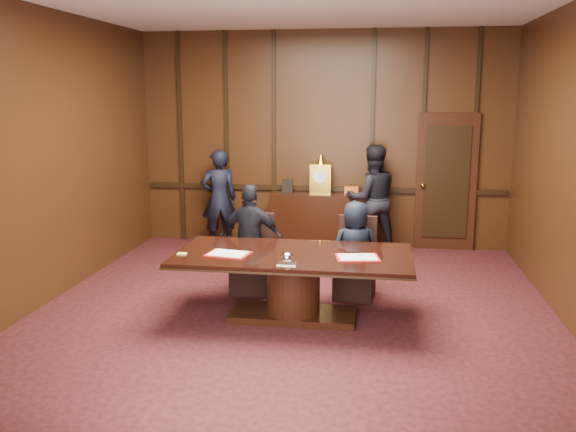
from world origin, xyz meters
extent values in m
plane|color=black|center=(0.00, 0.00, 0.00)|extent=(7.00, 7.00, 0.00)
cube|color=black|center=(0.00, 3.50, 1.75)|extent=(6.00, 0.04, 3.50)
cube|color=black|center=(0.00, -3.50, 1.75)|extent=(6.00, 0.04, 3.50)
cube|color=black|center=(-3.00, 0.00, 1.75)|extent=(0.04, 7.00, 3.50)
cube|color=black|center=(0.00, 3.47, 0.95)|extent=(5.90, 0.05, 0.08)
cube|color=black|center=(2.00, 3.46, 1.10)|extent=(0.95, 0.06, 2.20)
sphere|color=gold|center=(1.63, 3.39, 1.05)|extent=(0.08, 0.08, 0.08)
cube|color=black|center=(0.00, 3.26, 0.45)|extent=(1.60, 0.45, 0.90)
cube|color=black|center=(-0.70, 3.26, 0.03)|extent=(0.12, 0.40, 0.06)
cube|color=black|center=(0.70, 3.26, 0.03)|extent=(0.12, 0.40, 0.06)
cube|color=gold|center=(0.00, 3.26, 1.14)|extent=(0.34, 0.18, 0.48)
cylinder|color=white|center=(0.00, 3.16, 1.20)|extent=(0.22, 0.03, 0.22)
cone|color=gold|center=(0.00, 3.26, 1.46)|extent=(0.14, 0.14, 0.16)
cube|color=black|center=(-0.55, 3.28, 1.01)|extent=(0.18, 0.04, 0.22)
cube|color=#D65619|center=(0.50, 3.28, 0.96)|extent=(0.22, 0.12, 0.12)
cube|color=black|center=(0.02, -0.01, 0.04)|extent=(1.40, 0.60, 0.08)
cylinder|color=black|center=(0.02, -0.01, 0.39)|extent=(0.60, 0.60, 0.62)
cube|color=black|center=(0.02, -0.01, 0.71)|extent=(2.62, 1.32, 0.02)
cube|color=black|center=(0.02, -0.01, 0.73)|extent=(2.60, 1.30, 0.06)
cube|color=#A2140F|center=(-0.67, -0.19, 0.77)|extent=(0.51, 0.40, 0.01)
cube|color=white|center=(-0.67, -0.19, 0.78)|extent=(0.44, 0.34, 0.01)
cube|color=#A2140F|center=(0.74, -0.13, 0.77)|extent=(0.51, 0.41, 0.01)
cube|color=white|center=(0.74, -0.13, 0.78)|extent=(0.44, 0.35, 0.01)
cube|color=white|center=(0.02, -0.46, 0.77)|extent=(0.20, 0.14, 0.01)
ellipsoid|color=white|center=(0.02, -0.46, 0.82)|extent=(0.13, 0.13, 0.10)
cube|color=#D7D069|center=(-1.18, -0.25, 0.77)|extent=(0.10, 0.08, 0.01)
cube|color=black|center=(-0.63, 0.84, 0.23)|extent=(0.51, 0.51, 0.46)
cube|color=black|center=(-0.61, 1.05, 0.72)|extent=(0.48, 0.09, 0.55)
cylinder|color=black|center=(-0.83, 0.64, 0.12)|extent=(0.04, 0.04, 0.23)
cylinder|color=black|center=(-0.43, 1.04, 0.12)|extent=(0.04, 0.04, 0.23)
cube|color=black|center=(0.67, 0.84, 0.23)|extent=(0.52, 0.52, 0.46)
cube|color=black|center=(0.69, 1.04, 0.72)|extent=(0.48, 0.11, 0.55)
cylinder|color=black|center=(0.47, 0.64, 0.12)|extent=(0.04, 0.04, 0.23)
cylinder|color=black|center=(0.87, 1.04, 0.12)|extent=(0.04, 0.04, 0.23)
imported|color=black|center=(-0.63, 0.79, 0.70)|extent=(0.83, 0.38, 1.40)
imported|color=black|center=(0.67, 0.79, 0.61)|extent=(0.68, 0.54, 1.23)
imported|color=black|center=(-1.66, 3.10, 0.80)|extent=(0.69, 0.58, 1.61)
imported|color=black|center=(0.83, 3.10, 0.86)|extent=(0.98, 0.85, 1.72)
camera|label=1|loc=(0.95, -6.48, 2.50)|focal=38.00mm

